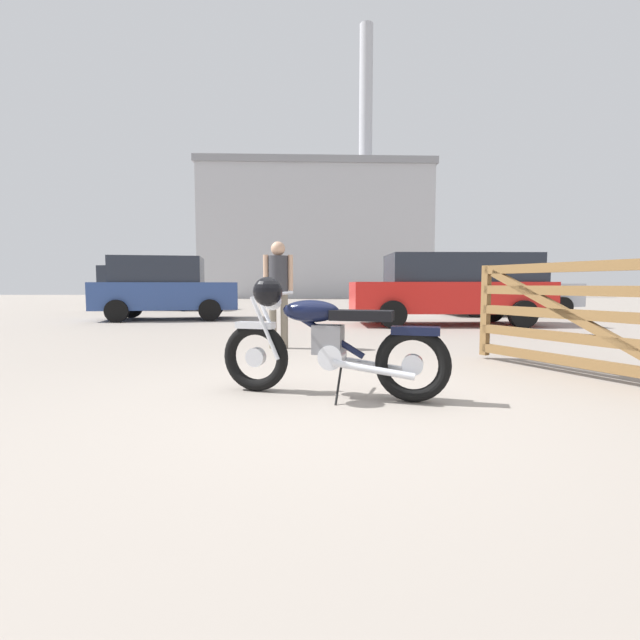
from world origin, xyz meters
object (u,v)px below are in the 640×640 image
at_px(timber_gate, 598,313).
at_px(red_hatchback_near, 165,287).
at_px(silver_sedan_mid, 506,290).
at_px(blue_hatchback_right, 154,286).
at_px(bystander, 278,283).
at_px(white_estate_far, 468,287).
at_px(vintage_motorcycle, 324,342).
at_px(pale_sedan_back, 451,287).

xyz_separation_m(timber_gate, red_hatchback_near, (-7.29, 8.10, 0.21)).
relative_size(timber_gate, silver_sedan_mid, 0.54).
xyz_separation_m(timber_gate, blue_hatchback_right, (-9.43, 13.07, 0.24)).
height_order(red_hatchback_near, silver_sedan_mid, red_hatchback_near).
distance_m(bystander, red_hatchback_near, 6.91).
distance_m(red_hatchback_near, white_estate_far, 11.48).
bearing_deg(vintage_motorcycle, red_hatchback_near, -46.96).
height_order(vintage_motorcycle, red_hatchback_near, red_hatchback_near).
xyz_separation_m(blue_hatchback_right, silver_sedan_mid, (12.62, -3.35, -0.10)).
height_order(timber_gate, bystander, bystander).
relative_size(bystander, pale_sedan_back, 0.35).
relative_size(timber_gate, white_estate_far, 0.57).
xyz_separation_m(red_hatchback_near, white_estate_far, (10.37, 4.93, 0.00)).
xyz_separation_m(pale_sedan_back, silver_sedan_mid, (2.81, 3.37, -0.10)).
bearing_deg(pale_sedan_back, silver_sedan_mid, -130.72).
bearing_deg(white_estate_far, bystander, 66.49).
bearing_deg(silver_sedan_mid, timber_gate, 68.64).
bearing_deg(white_estate_far, red_hatchback_near, 33.60).
bearing_deg(silver_sedan_mid, blue_hatchback_right, -18.03).
xyz_separation_m(vintage_motorcycle, blue_hatchback_right, (-6.55, 13.77, 0.45)).
xyz_separation_m(red_hatchback_near, blue_hatchback_right, (-2.14, 4.97, 0.02)).
distance_m(vintage_motorcycle, red_hatchback_near, 9.86).
xyz_separation_m(vintage_motorcycle, pale_sedan_back, (3.26, 7.05, 0.45)).
bearing_deg(silver_sedan_mid, white_estate_far, -91.16).
relative_size(pale_sedan_back, silver_sedan_mid, 1.10).
bearing_deg(white_estate_far, vintage_motorcycle, 74.72).
bearing_deg(blue_hatchback_right, white_estate_far, 6.56).
bearing_deg(vintage_motorcycle, white_estate_far, -97.04).
xyz_separation_m(timber_gate, white_estate_far, (3.08, 13.03, 0.21)).
bearing_deg(timber_gate, bystander, 29.72).
distance_m(bystander, pale_sedan_back, 5.63).
distance_m(vintage_motorcycle, blue_hatchback_right, 15.26).
xyz_separation_m(bystander, blue_hatchback_right, (-5.89, 10.77, -0.08)).
bearing_deg(pale_sedan_back, white_estate_far, -112.83).
distance_m(timber_gate, pale_sedan_back, 6.36).
distance_m(bystander, blue_hatchback_right, 12.27).
relative_size(pale_sedan_back, blue_hatchback_right, 0.97).
relative_size(vintage_motorcycle, red_hatchback_near, 0.49).
relative_size(timber_gate, bystander, 1.40).
bearing_deg(pale_sedan_back, red_hatchback_near, -13.72).
distance_m(bystander, white_estate_far, 12.61).
relative_size(bystander, red_hatchback_near, 0.40).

